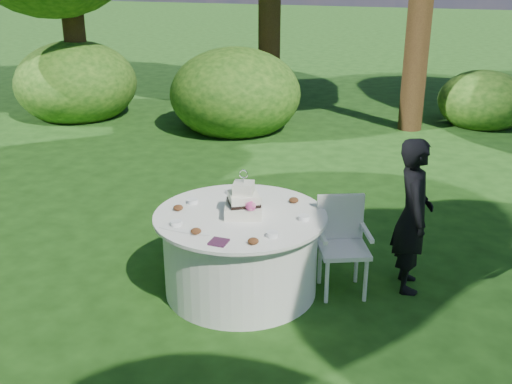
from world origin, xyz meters
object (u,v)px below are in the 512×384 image
napkins (219,242)px  chair (342,238)px  cake (244,203)px  guest (413,215)px  table (241,252)px

napkins → chair: size_ratio=0.16×
cake → chair: (0.82, 0.36, -0.36)m
guest → table: size_ratio=0.93×
napkins → chair: 1.29m
guest → cake: guest is taller
guest → table: (-1.45, -0.60, -0.34)m
cake → chair: cake is taller
table → cake: size_ratio=3.63×
table → chair: size_ratio=1.74×
guest → chair: guest is taller
napkins → chair: chair is taller
guest → chair: size_ratio=1.62×
napkins → cake: 0.62m
cake → napkins: bearing=-88.2°
guest → napkins: bearing=117.0°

